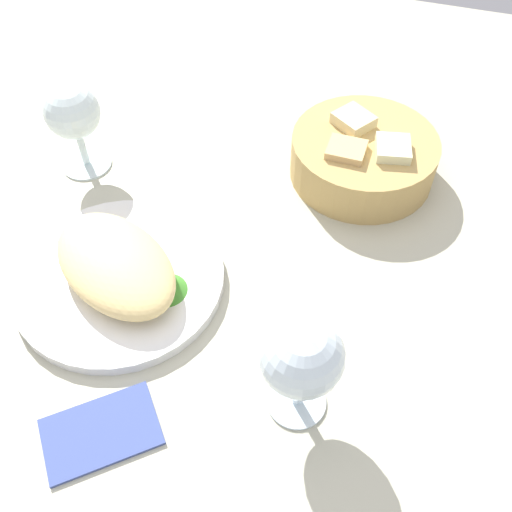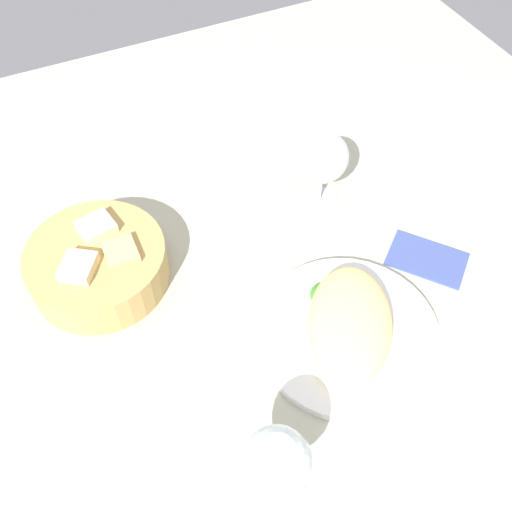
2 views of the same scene
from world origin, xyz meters
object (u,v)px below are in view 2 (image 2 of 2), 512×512
(wine_glass_near, at_px, (322,159))
(folded_napkin, at_px, (427,258))
(wine_glass_far, at_px, (277,463))
(bread_basket, at_px, (99,264))
(plate, at_px, (347,334))

(wine_glass_near, bearing_deg, folded_napkin, -153.15)
(wine_glass_far, relative_size, folded_napkin, 1.14)
(wine_glass_near, xyz_separation_m, wine_glass_far, (-0.37, 0.26, -0.00))
(bread_basket, bearing_deg, wine_glass_far, -165.59)
(bread_basket, xyz_separation_m, wine_glass_far, (-0.37, -0.09, 0.05))
(wine_glass_near, relative_size, wine_glass_far, 1.05)
(plate, xyz_separation_m, wine_glass_near, (0.23, -0.08, 0.08))
(plate, relative_size, folded_napkin, 2.21)
(wine_glass_near, distance_m, folded_napkin, 0.21)
(plate, bearing_deg, wine_glass_near, -19.73)
(plate, relative_size, wine_glass_near, 1.85)
(plate, height_order, folded_napkin, plate)
(wine_glass_far, height_order, folded_napkin, wine_glass_far)
(plate, relative_size, bread_basket, 1.26)
(plate, height_order, wine_glass_far, wine_glass_far)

